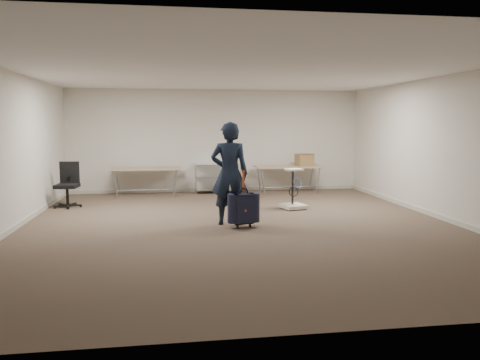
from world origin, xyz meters
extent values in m
plane|color=#47392B|center=(0.00, 0.00, 0.00)|extent=(9.00, 9.00, 0.00)
plane|color=silver|center=(0.00, 4.50, 1.40)|extent=(8.00, 0.00, 8.00)
plane|color=silver|center=(0.00, -4.50, 1.40)|extent=(8.00, 0.00, 8.00)
plane|color=silver|center=(-4.00, 0.00, 1.40)|extent=(0.00, 9.00, 9.00)
plane|color=silver|center=(4.00, 0.00, 1.40)|extent=(0.00, 9.00, 9.00)
plane|color=white|center=(0.00, 0.00, 2.80)|extent=(8.00, 8.00, 0.00)
cube|color=beige|center=(0.00, 4.49, 0.05)|extent=(8.00, 0.02, 0.10)
cube|color=beige|center=(-3.99, 0.00, 0.05)|extent=(0.02, 9.00, 0.10)
cube|color=beige|center=(3.99, 0.00, 0.05)|extent=(0.02, 9.00, 0.10)
cube|color=tan|center=(-1.90, 3.95, 0.71)|extent=(1.80, 0.75, 0.03)
cylinder|color=gray|center=(-1.90, 3.95, 0.15)|extent=(1.50, 0.02, 0.02)
cylinder|color=gray|center=(-2.65, 3.65, 0.35)|extent=(0.13, 0.04, 0.69)
cylinder|color=gray|center=(-1.15, 3.65, 0.35)|extent=(0.13, 0.04, 0.69)
cylinder|color=gray|center=(-2.65, 4.25, 0.35)|extent=(0.13, 0.04, 0.69)
cylinder|color=gray|center=(-1.15, 4.25, 0.35)|extent=(0.13, 0.04, 0.69)
cube|color=tan|center=(1.90, 3.95, 0.71)|extent=(1.80, 0.75, 0.03)
cylinder|color=gray|center=(1.90, 3.95, 0.15)|extent=(1.50, 0.02, 0.02)
cylinder|color=gray|center=(1.15, 3.65, 0.35)|extent=(0.13, 0.04, 0.69)
cylinder|color=gray|center=(2.65, 3.65, 0.35)|extent=(0.13, 0.04, 0.69)
cylinder|color=gray|center=(1.15, 4.25, 0.35)|extent=(0.13, 0.04, 0.69)
cylinder|color=gray|center=(2.65, 4.25, 0.35)|extent=(0.13, 0.04, 0.69)
cylinder|color=silver|center=(-0.60, 3.98, 0.40)|extent=(0.02, 0.02, 0.80)
cylinder|color=silver|center=(0.60, 3.98, 0.40)|extent=(0.02, 0.02, 0.80)
cylinder|color=silver|center=(-0.60, 4.42, 0.40)|extent=(0.02, 0.02, 0.80)
cylinder|color=silver|center=(0.60, 4.42, 0.40)|extent=(0.02, 0.02, 0.80)
cube|color=silver|center=(0.00, 4.20, 0.10)|extent=(1.20, 0.45, 0.02)
cube|color=silver|center=(0.00, 4.20, 0.45)|extent=(1.20, 0.45, 0.02)
cube|color=silver|center=(0.00, 4.20, 0.78)|extent=(1.20, 0.45, 0.01)
imported|color=black|center=(-0.17, 0.18, 0.95)|extent=(0.76, 0.56, 1.91)
cube|color=#152030|center=(0.05, -0.15, 0.36)|extent=(0.41, 0.27, 0.52)
cube|color=black|center=(0.05, -0.13, 0.09)|extent=(0.36, 0.20, 0.03)
cylinder|color=black|center=(-0.07, -0.16, 0.04)|extent=(0.03, 0.07, 0.07)
cylinder|color=black|center=(0.17, -0.13, 0.04)|extent=(0.03, 0.07, 0.07)
torus|color=black|center=(0.05, -0.15, 0.65)|extent=(0.17, 0.05, 0.17)
cube|color=#DB550B|center=(0.05, -0.13, 0.85)|extent=(0.04, 0.01, 0.40)
cylinder|color=black|center=(-3.57, 2.49, 0.05)|extent=(0.62, 0.62, 0.09)
cylinder|color=black|center=(-3.57, 2.49, 0.26)|extent=(0.06, 0.06, 0.41)
cube|color=black|center=(-3.57, 2.49, 0.48)|extent=(0.52, 0.52, 0.08)
cube|color=black|center=(-3.55, 2.71, 0.77)|extent=(0.44, 0.10, 0.49)
cube|color=beige|center=(1.43, 1.56, 0.06)|extent=(0.59, 0.59, 0.08)
cylinder|color=black|center=(1.23, 1.37, 0.02)|extent=(0.06, 0.06, 0.04)
cylinder|color=black|center=(1.43, 1.61, 0.49)|extent=(0.05, 0.05, 0.78)
cube|color=beige|center=(1.43, 1.56, 0.87)|extent=(0.40, 0.37, 0.04)
torus|color=blue|center=(1.48, 1.48, 0.58)|extent=(0.27, 0.16, 0.24)
cube|color=#A27E4B|center=(2.35, 3.95, 0.89)|extent=(0.50, 0.42, 0.33)
camera|label=1|loc=(-1.22, -8.37, 1.88)|focal=35.00mm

